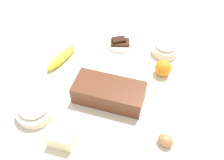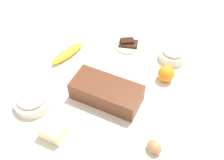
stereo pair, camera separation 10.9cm
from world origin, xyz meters
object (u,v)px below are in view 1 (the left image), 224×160
(butter_block, at_px, (62,138))
(orange_fruit, at_px, (163,68))
(flour_bowl, at_px, (165,48))
(chocolate_plate, at_px, (120,43))
(egg_near_butter, at_px, (166,140))
(sugar_bowl, at_px, (34,110))
(loaf_pan, at_px, (108,92))
(banana, at_px, (61,58))

(butter_block, bearing_deg, orange_fruit, -129.33)
(flour_bowl, relative_size, orange_fruit, 1.74)
(flour_bowl, height_order, chocolate_plate, flour_bowl)
(egg_near_butter, bearing_deg, chocolate_plate, -64.23)
(sugar_bowl, relative_size, butter_block, 1.63)
(orange_fruit, bearing_deg, egg_near_butter, 94.74)
(sugar_bowl, relative_size, chocolate_plate, 1.13)
(flour_bowl, distance_m, egg_near_butter, 0.48)
(sugar_bowl, height_order, chocolate_plate, sugar_bowl)
(egg_near_butter, height_order, chocolate_plate, egg_near_butter)
(sugar_bowl, xyz_separation_m, butter_block, (-0.14, 0.10, -0.00))
(orange_fruit, bearing_deg, sugar_bowl, 32.95)
(butter_block, distance_m, chocolate_plate, 0.58)
(loaf_pan, bearing_deg, butter_block, 67.83)
(loaf_pan, relative_size, flour_bowl, 2.36)
(flour_bowl, bearing_deg, loaf_pan, 56.18)
(flour_bowl, bearing_deg, chocolate_plate, -5.61)
(banana, distance_m, orange_fruit, 0.46)
(orange_fruit, distance_m, butter_block, 0.52)
(loaf_pan, distance_m, orange_fruit, 0.28)
(butter_block, relative_size, chocolate_plate, 0.69)
(butter_block, distance_m, egg_near_butter, 0.37)
(butter_block, height_order, egg_near_butter, butter_block)
(flour_bowl, bearing_deg, banana, 16.90)
(flour_bowl, height_order, banana, flour_bowl)
(orange_fruit, bearing_deg, banana, 0.45)
(orange_fruit, height_order, butter_block, orange_fruit)
(flour_bowl, distance_m, butter_block, 0.64)
(banana, bearing_deg, orange_fruit, -179.55)
(loaf_pan, distance_m, butter_block, 0.26)
(banana, distance_m, egg_near_butter, 0.60)
(orange_fruit, relative_size, egg_near_butter, 1.24)
(banana, bearing_deg, butter_block, 108.18)
(loaf_pan, bearing_deg, chocolate_plate, -82.63)
(loaf_pan, relative_size, chocolate_plate, 2.25)
(banana, relative_size, butter_block, 2.11)
(loaf_pan, height_order, chocolate_plate, loaf_pan)
(banana, xyz_separation_m, orange_fruit, (-0.46, -0.00, 0.02))
(egg_near_butter, bearing_deg, butter_block, 9.65)
(butter_block, xyz_separation_m, chocolate_plate, (-0.12, -0.57, -0.02))
(orange_fruit, height_order, chocolate_plate, orange_fruit)
(banana, bearing_deg, chocolate_plate, -146.64)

